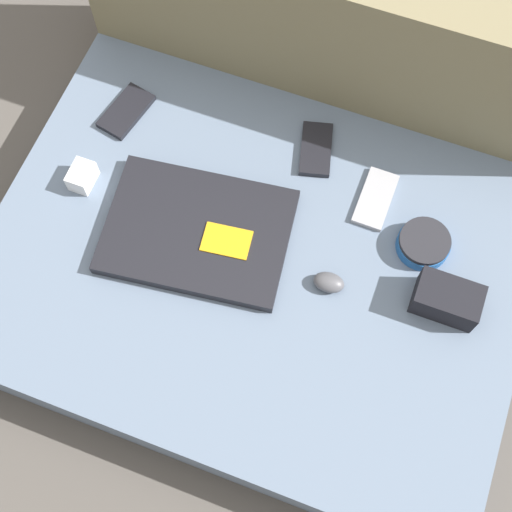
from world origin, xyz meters
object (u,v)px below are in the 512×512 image
at_px(phone_small, 126,111).
at_px(camera_pouch, 447,299).
at_px(speaker_puck, 424,244).
at_px(phone_black, 376,199).
at_px(charger_brick, 82,176).
at_px(phone_silver, 316,149).
at_px(computer_mouse, 328,284).
at_px(laptop, 198,231).

bearing_deg(phone_small, camera_pouch, -1.71).
height_order(speaker_puck, phone_black, speaker_puck).
bearing_deg(phone_black, camera_pouch, -41.61).
distance_m(phone_small, charger_brick, 0.18).
height_order(phone_black, phone_small, phone_small).
distance_m(speaker_puck, phone_small, 0.66).
xyz_separation_m(phone_silver, phone_small, (-0.39, -0.05, -0.00)).
distance_m(speaker_puck, charger_brick, 0.67).
bearing_deg(camera_pouch, speaker_puck, 124.41).
bearing_deg(computer_mouse, phone_small, 152.67).
xyz_separation_m(computer_mouse, phone_small, (-0.51, 0.22, -0.01)).
xyz_separation_m(camera_pouch, charger_brick, (-0.73, 0.00, -0.01)).
relative_size(speaker_puck, phone_silver, 0.77).
xyz_separation_m(phone_small, charger_brick, (-0.01, -0.18, 0.01)).
xyz_separation_m(laptop, phone_black, (0.30, 0.19, -0.01)).
bearing_deg(phone_black, laptop, -146.74).
relative_size(laptop, camera_pouch, 3.19).
bearing_deg(phone_silver, computer_mouse, -81.54).
bearing_deg(speaker_puck, phone_small, 173.20).
bearing_deg(charger_brick, laptop, -6.00).
height_order(computer_mouse, phone_black, computer_mouse).
bearing_deg(phone_silver, phone_small, 172.81).
relative_size(laptop, computer_mouse, 6.14).
xyz_separation_m(laptop, camera_pouch, (0.48, 0.03, 0.02)).
xyz_separation_m(computer_mouse, camera_pouch, (0.21, 0.04, 0.02)).
distance_m(phone_black, charger_brick, 0.57).
bearing_deg(phone_black, charger_brick, -162.87).
height_order(phone_small, camera_pouch, camera_pouch).
bearing_deg(laptop, charger_brick, 166.63).
distance_m(computer_mouse, speaker_puck, 0.20).
bearing_deg(phone_small, charger_brick, -81.66).
height_order(phone_black, camera_pouch, camera_pouch).
bearing_deg(charger_brick, computer_mouse, -4.49).
relative_size(phone_silver, phone_small, 0.99).
bearing_deg(charger_brick, speaker_puck, 8.39).
xyz_separation_m(computer_mouse, speaker_puck, (0.14, 0.14, 0.00)).
xyz_separation_m(speaker_puck, camera_pouch, (0.07, -0.10, 0.01)).
distance_m(laptop, speaker_puck, 0.43).
height_order(computer_mouse, camera_pouch, camera_pouch).
bearing_deg(camera_pouch, phone_black, 137.71).
height_order(computer_mouse, charger_brick, charger_brick).
bearing_deg(camera_pouch, laptop, -176.87).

